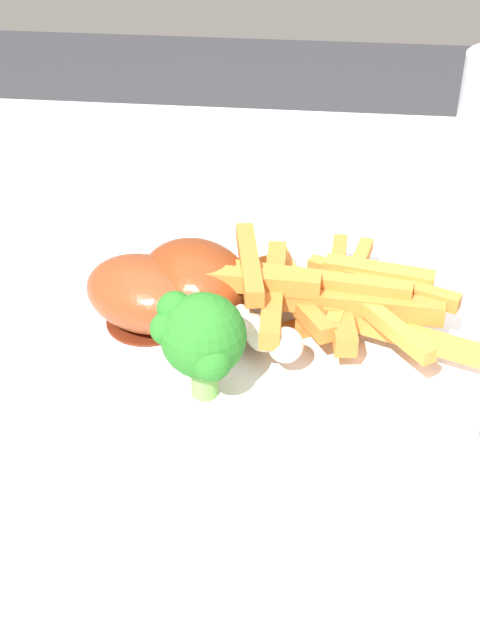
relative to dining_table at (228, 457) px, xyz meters
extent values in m
cube|color=#B7B7BC|center=(0.00, 0.00, 0.11)|extent=(1.00, 0.69, 0.03)
cylinder|color=white|center=(-0.01, 0.05, 0.13)|extent=(0.27, 0.27, 0.01)
cylinder|color=#74B951|center=(0.00, 0.09, 0.15)|extent=(0.01, 0.01, 0.02)
sphere|color=#277624|center=(0.00, 0.09, 0.17)|extent=(0.04, 0.04, 0.04)
sphere|color=#277624|center=(0.01, 0.08, 0.17)|extent=(0.02, 0.02, 0.02)
sphere|color=#277624|center=(-0.01, 0.08, 0.17)|extent=(0.01, 0.01, 0.01)
sphere|color=#277624|center=(0.01, 0.08, 0.18)|extent=(0.02, 0.02, 0.02)
sphere|color=#277624|center=(0.02, 0.09, 0.18)|extent=(0.02, 0.02, 0.02)
sphere|color=#277624|center=(-0.01, 0.10, 0.17)|extent=(0.02, 0.02, 0.02)
cube|color=orange|center=(-0.06, 0.02, 0.14)|extent=(0.08, 0.05, 0.01)
cube|color=#C5722C|center=(-0.04, 0.03, 0.16)|extent=(0.05, 0.07, 0.01)
cube|color=orange|center=(-0.07, 0.01, 0.16)|extent=(0.03, 0.09, 0.01)
cube|color=orange|center=(-0.09, 0.01, 0.17)|extent=(0.06, 0.02, 0.01)
cube|color=orange|center=(-0.09, 0.02, 0.16)|extent=(0.09, 0.04, 0.01)
cube|color=orange|center=(-0.05, 0.01, 0.16)|extent=(0.07, 0.04, 0.01)
cube|color=#C4712C|center=(-0.07, 0.00, 0.16)|extent=(0.01, 0.09, 0.01)
cube|color=orange|center=(-0.08, 0.04, 0.16)|extent=(0.07, 0.09, 0.01)
cube|color=#C5712C|center=(-0.03, 0.03, 0.16)|extent=(0.01, 0.09, 0.01)
cube|color=orange|center=(-0.10, 0.04, 0.15)|extent=(0.10, 0.05, 0.01)
cube|color=#CA752E|center=(-0.07, 0.03, 0.16)|extent=(0.11, 0.02, 0.01)
cube|color=orange|center=(-0.02, 0.03, 0.17)|extent=(0.08, 0.01, 0.01)
cube|color=orange|center=(-0.04, 0.00, 0.15)|extent=(0.03, 0.07, 0.01)
cube|color=orange|center=(-0.05, 0.03, 0.17)|extent=(0.11, 0.02, 0.01)
cube|color=#C7732D|center=(-0.02, 0.02, 0.17)|extent=(0.02, 0.08, 0.01)
cube|color=#BF6E2B|center=(-0.07, 0.03, 0.15)|extent=(0.02, 0.07, 0.01)
cylinder|color=#591D0C|center=(0.02, 0.02, 0.14)|extent=(0.05, 0.05, 0.00)
ellipsoid|color=maroon|center=(0.02, 0.02, 0.16)|extent=(0.09, 0.09, 0.05)
cylinder|color=beige|center=(-0.03, 0.06, 0.16)|extent=(0.04, 0.03, 0.01)
sphere|color=silver|center=(-0.04, 0.07, 0.16)|extent=(0.02, 0.02, 0.02)
cylinder|color=#5E2110|center=(0.04, 0.03, 0.14)|extent=(0.05, 0.05, 0.00)
ellipsoid|color=brown|center=(0.04, 0.03, 0.16)|extent=(0.09, 0.08, 0.04)
cylinder|color=beige|center=(-0.01, 0.05, 0.15)|extent=(0.04, 0.02, 0.01)
sphere|color=silver|center=(-0.03, 0.06, 0.15)|extent=(0.02, 0.02, 0.02)
camera|label=1|loc=(-0.05, 0.41, 0.42)|focal=46.33mm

